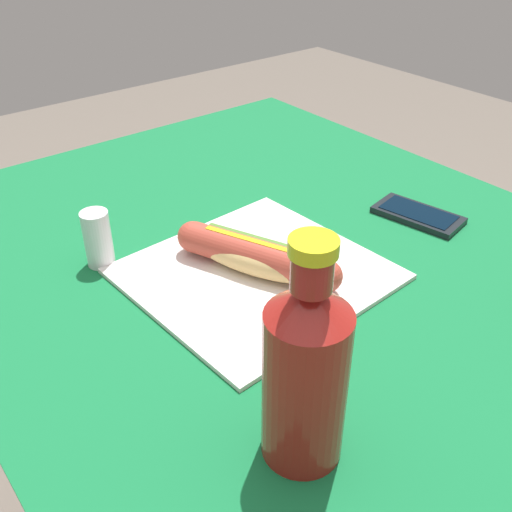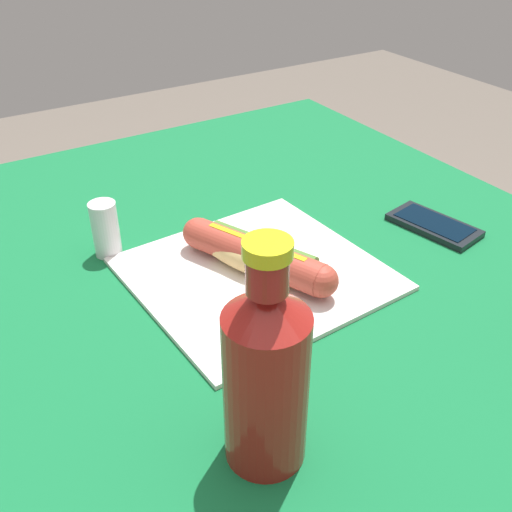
{
  "view_description": "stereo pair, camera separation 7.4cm",
  "coord_description": "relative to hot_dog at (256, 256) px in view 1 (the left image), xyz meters",
  "views": [
    {
      "loc": [
        0.52,
        -0.44,
        1.21
      ],
      "look_at": [
        0.03,
        -0.06,
        0.8
      ],
      "focal_mm": 41.61,
      "sensor_mm": 36.0,
      "label": 1
    },
    {
      "loc": [
        0.56,
        -0.38,
        1.21
      ],
      "look_at": [
        0.03,
        -0.06,
        0.8
      ],
      "focal_mm": 41.61,
      "sensor_mm": 36.0,
      "label": 2
    }
  ],
  "objects": [
    {
      "name": "hot_dog",
      "position": [
        0.0,
        0.0,
        0.0
      ],
      "size": [
        0.22,
        0.12,
        0.05
      ],
      "color": "#E5BC75",
      "rests_on": "paper_wrapper"
    },
    {
      "name": "cell_phone",
      "position": [
        0.03,
        0.28,
        -0.02
      ],
      "size": [
        0.14,
        0.09,
        0.01
      ],
      "color": "black",
      "rests_on": "dining_table"
    },
    {
      "name": "salt_shaker",
      "position": [
        -0.15,
        -0.14,
        0.01
      ],
      "size": [
        0.04,
        0.04,
        0.08
      ],
      "primitive_type": "cylinder",
      "color": "silver",
      "rests_on": "dining_table"
    },
    {
      "name": "soda_bottle",
      "position": [
        0.24,
        -0.14,
        0.06
      ],
      "size": [
        0.07,
        0.07,
        0.22
      ],
      "color": "maroon",
      "rests_on": "dining_table"
    },
    {
      "name": "paper_wrapper",
      "position": [
        0.0,
        -0.0,
        -0.03
      ],
      "size": [
        0.3,
        0.31,
        0.01
      ],
      "primitive_type": "cube",
      "rotation": [
        0.0,
        0.0,
        0.06
      ],
      "color": "silver",
      "rests_on": "dining_table"
    },
    {
      "name": "dining_table",
      "position": [
        -0.03,
        0.06,
        -0.19
      ],
      "size": [
        0.99,
        0.82,
        0.77
      ],
      "color": "brown",
      "rests_on": "ground"
    }
  ]
}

